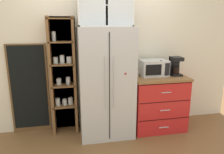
{
  "coord_description": "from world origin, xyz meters",
  "views": [
    {
      "loc": [
        -0.53,
        -3.12,
        1.74
      ],
      "look_at": [
        0.1,
        0.03,
        0.94
      ],
      "focal_mm": 34.02,
      "sensor_mm": 36.0,
      "label": 1
    }
  ],
  "objects_px": {
    "mug_sage": "(158,73)",
    "bottle_clear": "(160,70)",
    "mug_cream": "(136,74)",
    "chalkboard_menu": "(29,89)",
    "microwave": "(153,68)",
    "coffee_maker": "(175,66)",
    "refrigerator": "(106,83)"
  },
  "relations": [
    {
      "from": "microwave",
      "to": "chalkboard_menu",
      "type": "xyz_separation_m",
      "value": [
        -2.0,
        0.23,
        -0.31
      ]
    },
    {
      "from": "microwave",
      "to": "coffee_maker",
      "type": "xyz_separation_m",
      "value": [
        0.36,
        -0.04,
        0.03
      ]
    },
    {
      "from": "mug_cream",
      "to": "microwave",
      "type": "bearing_deg",
      "value": 1.64
    },
    {
      "from": "coffee_maker",
      "to": "mug_cream",
      "type": "distance_m",
      "value": 0.67
    },
    {
      "from": "refrigerator",
      "to": "coffee_maker",
      "type": "relative_size",
      "value": 5.52
    },
    {
      "from": "mug_sage",
      "to": "coffee_maker",
      "type": "bearing_deg",
      "value": -6.36
    },
    {
      "from": "refrigerator",
      "to": "mug_sage",
      "type": "distance_m",
      "value": 0.9
    },
    {
      "from": "microwave",
      "to": "bottle_clear",
      "type": "bearing_deg",
      "value": -53.68
    },
    {
      "from": "mug_sage",
      "to": "microwave",
      "type": "bearing_deg",
      "value": 172.7
    },
    {
      "from": "mug_cream",
      "to": "chalkboard_menu",
      "type": "relative_size",
      "value": 0.08
    },
    {
      "from": "bottle_clear",
      "to": "mug_sage",
      "type": "bearing_deg",
      "value": 88.92
    },
    {
      "from": "coffee_maker",
      "to": "microwave",
      "type": "bearing_deg",
      "value": 173.43
    },
    {
      "from": "chalkboard_menu",
      "to": "bottle_clear",
      "type": "bearing_deg",
      "value": -9.16
    },
    {
      "from": "coffee_maker",
      "to": "mug_sage",
      "type": "relative_size",
      "value": 2.79
    },
    {
      "from": "microwave",
      "to": "mug_cream",
      "type": "distance_m",
      "value": 0.3
    },
    {
      "from": "coffee_maker",
      "to": "chalkboard_menu",
      "type": "relative_size",
      "value": 0.21
    },
    {
      "from": "refrigerator",
      "to": "coffee_maker",
      "type": "xyz_separation_m",
      "value": [
        1.17,
        0.02,
        0.22
      ]
    },
    {
      "from": "mug_sage",
      "to": "chalkboard_menu",
      "type": "distance_m",
      "value": 2.11
    },
    {
      "from": "coffee_maker",
      "to": "mug_cream",
      "type": "bearing_deg",
      "value": 177.06
    },
    {
      "from": "mug_sage",
      "to": "bottle_clear",
      "type": "xyz_separation_m",
      "value": [
        -0.0,
        -0.1,
        0.07
      ]
    },
    {
      "from": "microwave",
      "to": "bottle_clear",
      "type": "relative_size",
      "value": 1.63
    },
    {
      "from": "refrigerator",
      "to": "microwave",
      "type": "xyz_separation_m",
      "value": [
        0.81,
        0.07,
        0.19
      ]
    },
    {
      "from": "mug_cream",
      "to": "bottle_clear",
      "type": "relative_size",
      "value": 0.41
    },
    {
      "from": "coffee_maker",
      "to": "bottle_clear",
      "type": "xyz_separation_m",
      "value": [
        -0.29,
        -0.07,
        -0.04
      ]
    },
    {
      "from": "chalkboard_menu",
      "to": "microwave",
      "type": "bearing_deg",
      "value": -6.5
    },
    {
      "from": "coffee_maker",
      "to": "mug_cream",
      "type": "relative_size",
      "value": 2.83
    },
    {
      "from": "mug_sage",
      "to": "mug_cream",
      "type": "height_order",
      "value": "mug_sage"
    },
    {
      "from": "refrigerator",
      "to": "mug_cream",
      "type": "bearing_deg",
      "value": 6.47
    },
    {
      "from": "refrigerator",
      "to": "mug_cream",
      "type": "distance_m",
      "value": 0.53
    },
    {
      "from": "mug_cream",
      "to": "chalkboard_menu",
      "type": "height_order",
      "value": "chalkboard_menu"
    },
    {
      "from": "refrigerator",
      "to": "chalkboard_menu",
      "type": "distance_m",
      "value": 1.24
    },
    {
      "from": "microwave",
      "to": "coffee_maker",
      "type": "bearing_deg",
      "value": -6.57
    }
  ]
}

